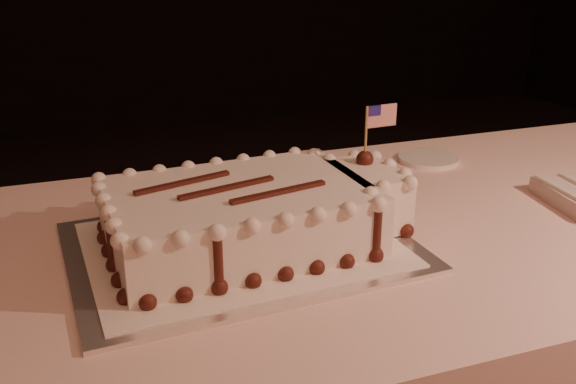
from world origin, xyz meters
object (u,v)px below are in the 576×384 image
object	(u,v)px
side_plate	(428,159)
banquet_table	(426,381)
cake_board	(241,247)
sheet_cake	(257,213)

from	to	relation	value
side_plate	banquet_table	bearing A→B (deg)	-115.82
side_plate	cake_board	bearing A→B (deg)	-151.40
banquet_table	sheet_cake	world-z (taller)	sheet_cake
banquet_table	sheet_cake	distance (m)	0.56
banquet_table	side_plate	distance (m)	0.47
sheet_cake	cake_board	bearing A→B (deg)	-176.53
sheet_cake	side_plate	distance (m)	0.56
sheet_cake	banquet_table	bearing A→B (deg)	3.27
cake_board	sheet_cake	bearing A→B (deg)	0.17
cake_board	banquet_table	bearing A→B (deg)	-0.01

